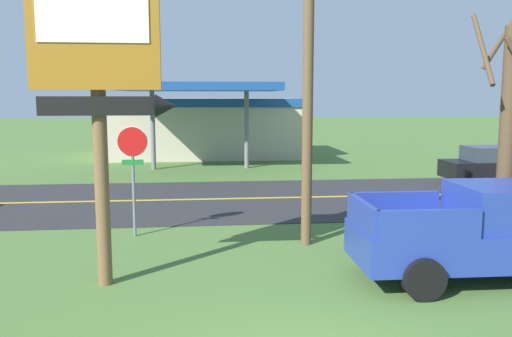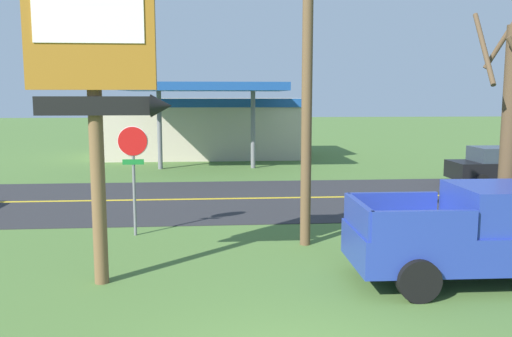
% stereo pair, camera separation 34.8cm
% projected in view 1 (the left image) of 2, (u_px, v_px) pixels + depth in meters
% --- Properties ---
extents(road_asphalt, '(140.00, 8.00, 0.02)m').
position_uv_depth(road_asphalt, '(242.00, 199.00, 19.47)').
color(road_asphalt, '#2B2B2D').
rests_on(road_asphalt, ground).
extents(road_centre_line, '(126.00, 0.20, 0.01)m').
position_uv_depth(road_centre_line, '(242.00, 198.00, 19.47)').
color(road_centre_line, gold).
rests_on(road_centre_line, road_asphalt).
extents(motel_sign, '(2.69, 0.54, 6.66)m').
position_uv_depth(motel_sign, '(99.00, 58.00, 9.94)').
color(motel_sign, brown).
rests_on(motel_sign, ground).
extents(stop_sign, '(0.80, 0.08, 2.95)m').
position_uv_depth(stop_sign, '(133.00, 161.00, 14.03)').
color(stop_sign, slate).
rests_on(stop_sign, ground).
extents(utility_pole, '(2.19, 0.26, 8.62)m').
position_uv_depth(utility_pole, '(308.00, 58.00, 12.91)').
color(utility_pole, brown).
rests_on(utility_pole, ground).
extents(bare_tree, '(1.62, 1.53, 6.40)m').
position_uv_depth(bare_tree, '(507.00, 129.00, 13.14)').
color(bare_tree, brown).
rests_on(bare_tree, ground).
extents(gas_station, '(12.00, 11.50, 4.40)m').
position_uv_depth(gas_station, '(200.00, 125.00, 32.94)').
color(gas_station, beige).
rests_on(gas_station, ground).
extents(pickup_blue_parked_on_lawn, '(5.23, 2.30, 1.96)m').
position_uv_depth(pickup_blue_parked_on_lawn, '(485.00, 233.00, 10.81)').
color(pickup_blue_parked_on_lawn, '#233893').
rests_on(pickup_blue_parked_on_lawn, ground).
extents(car_black_near_lane, '(4.20, 2.00, 1.64)m').
position_uv_depth(car_black_near_lane, '(493.00, 166.00, 22.44)').
color(car_black_near_lane, black).
rests_on(car_black_near_lane, ground).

